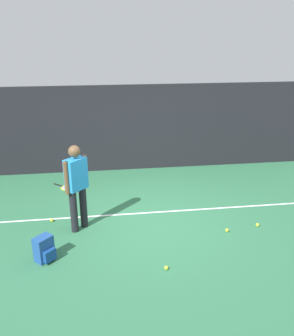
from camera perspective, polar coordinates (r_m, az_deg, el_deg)
ground_plane at (r=7.33m, az=0.43°, el=-8.44°), size 12.00×12.00×0.00m
back_fence at (r=9.68m, az=-2.09°, el=6.38°), size 10.00×0.10×2.32m
court_line at (r=7.63m, az=0.06°, el=-7.18°), size 9.00×0.05×0.00m
tennis_player at (r=6.76m, az=-11.21°, el=-2.40°), size 0.44×0.44×1.70m
tennis_racket at (r=9.01m, az=-12.81°, el=-3.05°), size 0.58×0.53×0.03m
backpack at (r=6.32m, az=-16.11°, el=-12.40°), size 0.38×0.38×0.44m
tennis_ball_near_player at (r=5.98m, az=3.11°, el=-15.68°), size 0.07×0.07×0.07m
tennis_ball_by_fence at (r=7.45m, az=17.29°, el=-8.69°), size 0.07×0.07×0.07m
tennis_ball_mid_court at (r=7.11m, az=12.71°, el=-9.70°), size 0.07×0.07×0.07m
tennis_ball_far_left at (r=7.53m, az=-15.01°, el=-8.08°), size 0.07×0.07×0.07m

